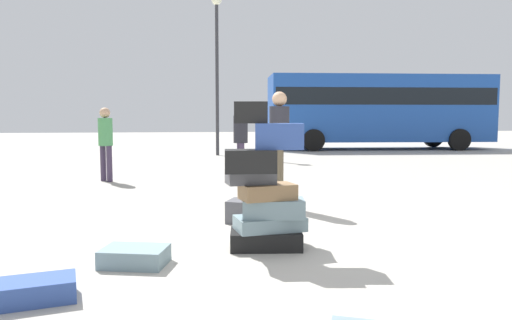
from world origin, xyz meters
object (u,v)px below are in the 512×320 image
object	(u,v)px
suitcase_charcoal_upright_blue	(250,211)
person_tourist_with_camera	(106,138)
suitcase_tower	(266,194)
suitcase_navy_white_trunk	(30,291)
lamp_post	(217,51)
person_bearded_onlooker	(241,136)
parked_bus	(378,107)
suitcase_slate_foreground_near	(135,256)
person_passerby_in_red	(279,139)

from	to	relation	value
suitcase_charcoal_upright_blue	person_tourist_with_camera	bearing A→B (deg)	143.63
suitcase_tower	suitcase_navy_white_trunk	world-z (taller)	suitcase_tower
suitcase_charcoal_upright_blue	suitcase_tower	bearing A→B (deg)	-66.00
suitcase_tower	lamp_post	distance (m)	12.95
person_tourist_with_camera	person_bearded_onlooker	bearing A→B (deg)	33.39
person_bearded_onlooker	person_tourist_with_camera	world-z (taller)	person_bearded_onlooker
person_bearded_onlooker	parked_bus	bearing A→B (deg)	140.58
suitcase_charcoal_upright_blue	person_tourist_with_camera	xyz separation A→B (m)	(-2.52, 4.45, 0.79)
suitcase_slate_foreground_near	suitcase_tower	bearing A→B (deg)	30.10
suitcase_slate_foreground_near	person_tourist_with_camera	xyz separation A→B (m)	(-1.22, 6.10, 0.86)
suitcase_tower	person_bearded_onlooker	bearing A→B (deg)	86.51
person_bearded_onlooker	parked_bus	xyz separation A→B (m)	(7.12, 9.94, 0.86)
suitcase_charcoal_upright_blue	parked_bus	world-z (taller)	parked_bus
suitcase_charcoal_upright_blue	suitcase_slate_foreground_near	xyz separation A→B (m)	(-1.30, -1.65, -0.06)
suitcase_navy_white_trunk	parked_bus	distance (m)	18.84
suitcase_charcoal_upright_blue	person_bearded_onlooker	world-z (taller)	person_bearded_onlooker
suitcase_navy_white_trunk	suitcase_charcoal_upright_blue	distance (m)	3.15
person_bearded_onlooker	person_tourist_with_camera	bearing A→B (deg)	-105.91
suitcase_charcoal_upright_blue	person_passerby_in_red	distance (m)	1.43
suitcase_navy_white_trunk	person_passerby_in_red	bearing A→B (deg)	39.82
suitcase_navy_white_trunk	lamp_post	bearing A→B (deg)	67.17
person_passerby_in_red	parked_bus	world-z (taller)	parked_bus
suitcase_slate_foreground_near	person_passerby_in_red	bearing A→B (deg)	68.64
person_passerby_in_red	parked_bus	xyz separation A→B (m)	(6.86, 12.83, 0.78)
person_bearded_onlooker	lamp_post	world-z (taller)	lamp_post
suitcase_tower	person_bearded_onlooker	size ratio (longest dim) A/B	0.94
suitcase_tower	parked_bus	xyz separation A→B (m)	(7.43, 15.07, 1.26)
suitcase_tower	person_passerby_in_red	size ratio (longest dim) A/B	0.87
person_bearded_onlooker	person_tourist_with_camera	distance (m)	2.90
lamp_post	person_bearded_onlooker	bearing A→B (deg)	-89.90
suitcase_charcoal_upright_blue	lamp_post	bearing A→B (deg)	112.58
parked_bus	person_bearded_onlooker	bearing A→B (deg)	-121.26
person_tourist_with_camera	lamp_post	world-z (taller)	lamp_post
suitcase_slate_foreground_near	lamp_post	world-z (taller)	lamp_post
suitcase_slate_foreground_near	person_passerby_in_red	world-z (taller)	person_passerby_in_red
suitcase_charcoal_upright_blue	suitcase_slate_foreground_near	size ratio (longest dim) A/B	0.94
person_tourist_with_camera	parked_bus	world-z (taller)	parked_bus
person_passerby_in_red	lamp_post	world-z (taller)	lamp_post
person_tourist_with_camera	lamp_post	distance (m)	7.90
person_passerby_in_red	suitcase_navy_white_trunk	bearing A→B (deg)	-22.18
person_tourist_with_camera	person_passerby_in_red	distance (m)	4.67
suitcase_navy_white_trunk	suitcase_charcoal_upright_blue	bearing A→B (deg)	37.79
suitcase_slate_foreground_near	person_bearded_onlooker	world-z (taller)	person_bearded_onlooker
suitcase_navy_white_trunk	person_bearded_onlooker	bearing A→B (deg)	56.64
person_bearded_onlooker	person_tourist_with_camera	xyz separation A→B (m)	(-2.83, 0.61, -0.04)
suitcase_navy_white_trunk	person_bearded_onlooker	distance (m)	6.76
suitcase_navy_white_trunk	suitcase_charcoal_upright_blue	size ratio (longest dim) A/B	1.18
parked_bus	suitcase_charcoal_upright_blue	bearing A→B (deg)	-113.98
person_tourist_with_camera	lamp_post	bearing A→B (deg)	113.02
suitcase_tower	parked_bus	distance (m)	16.85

